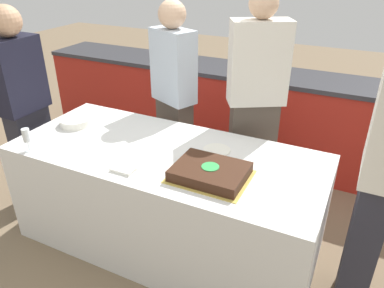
{
  "coord_description": "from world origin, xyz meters",
  "views": [
    {
      "loc": [
        1.12,
        -1.88,
        1.97
      ],
      "look_at": [
        0.2,
        0.0,
        0.87
      ],
      "focal_mm": 35.0,
      "sensor_mm": 36.0,
      "label": 1
    }
  ],
  "objects_px": {
    "plate_stack": "(75,122)",
    "wine_glass": "(26,136)",
    "person_seated_left": "(25,107)",
    "person_cutting_cake": "(255,108)",
    "person_seated_right": "(378,185)",
    "cake": "(210,172)",
    "person_standing_back": "(174,99)"
  },
  "relations": [
    {
      "from": "wine_glass",
      "to": "person_cutting_cake",
      "type": "xyz_separation_m",
      "value": [
        1.21,
        1.07,
        0.03
      ]
    },
    {
      "from": "cake",
      "to": "person_seated_right",
      "type": "height_order",
      "value": "person_seated_right"
    },
    {
      "from": "plate_stack",
      "to": "person_seated_left",
      "type": "relative_size",
      "value": 0.14
    },
    {
      "from": "person_seated_left",
      "to": "plate_stack",
      "type": "bearing_deg",
      "value": -82.06
    },
    {
      "from": "wine_glass",
      "to": "person_seated_right",
      "type": "distance_m",
      "value": 2.13
    },
    {
      "from": "person_cutting_cake",
      "to": "person_seated_left",
      "type": "height_order",
      "value": "person_cutting_cake"
    },
    {
      "from": "wine_glass",
      "to": "person_cutting_cake",
      "type": "relative_size",
      "value": 0.09
    },
    {
      "from": "person_seated_right",
      "to": "person_seated_left",
      "type": "bearing_deg",
      "value": -90.0
    },
    {
      "from": "person_seated_right",
      "to": "cake",
      "type": "bearing_deg",
      "value": -79.81
    },
    {
      "from": "person_seated_right",
      "to": "wine_glass",
      "type": "bearing_deg",
      "value": -79.43
    },
    {
      "from": "plate_stack",
      "to": "person_standing_back",
      "type": "relative_size",
      "value": 0.14
    },
    {
      "from": "plate_stack",
      "to": "person_cutting_cake",
      "type": "height_order",
      "value": "person_cutting_cake"
    },
    {
      "from": "plate_stack",
      "to": "person_seated_right",
      "type": "distance_m",
      "value": 2.1
    },
    {
      "from": "person_standing_back",
      "to": "person_seated_left",
      "type": "bearing_deg",
      "value": 58.73
    },
    {
      "from": "cake",
      "to": "person_standing_back",
      "type": "height_order",
      "value": "person_standing_back"
    },
    {
      "from": "cake",
      "to": "person_standing_back",
      "type": "distance_m",
      "value": 1.09
    },
    {
      "from": "person_cutting_cake",
      "to": "person_seated_left",
      "type": "xyz_separation_m",
      "value": [
        -1.66,
        -0.68,
        -0.05
      ]
    },
    {
      "from": "person_cutting_cake",
      "to": "person_seated_right",
      "type": "xyz_separation_m",
      "value": [
        0.88,
        -0.68,
        -0.02
      ]
    },
    {
      "from": "person_cutting_cake",
      "to": "wine_glass",
      "type": "bearing_deg",
      "value": 11.15
    },
    {
      "from": "person_standing_back",
      "to": "wine_glass",
      "type": "bearing_deg",
      "value": 87.92
    },
    {
      "from": "person_cutting_cake",
      "to": "person_seated_left",
      "type": "distance_m",
      "value": 1.8
    },
    {
      "from": "cake",
      "to": "person_seated_left",
      "type": "relative_size",
      "value": 0.28
    },
    {
      "from": "wine_glass",
      "to": "person_seated_right",
      "type": "xyz_separation_m",
      "value": [
        2.09,
        0.39,
        0.0
      ]
    },
    {
      "from": "wine_glass",
      "to": "person_standing_back",
      "type": "xyz_separation_m",
      "value": [
        0.52,
        1.07,
        -0.02
      ]
    },
    {
      "from": "cake",
      "to": "plate_stack",
      "type": "xyz_separation_m",
      "value": [
        -1.22,
        0.22,
        -0.01
      ]
    },
    {
      "from": "plate_stack",
      "to": "wine_glass",
      "type": "xyz_separation_m",
      "value": [
        0.0,
        -0.45,
        0.08
      ]
    },
    {
      "from": "plate_stack",
      "to": "wine_glass",
      "type": "height_order",
      "value": "wine_glass"
    },
    {
      "from": "cake",
      "to": "person_seated_left",
      "type": "xyz_separation_m",
      "value": [
        -1.66,
        0.16,
        0.05
      ]
    },
    {
      "from": "person_seated_left",
      "to": "wine_glass",
      "type": "bearing_deg",
      "value": -130.84
    },
    {
      "from": "person_standing_back",
      "to": "plate_stack",
      "type": "bearing_deg",
      "value": 73.44
    },
    {
      "from": "person_seated_right",
      "to": "plate_stack",
      "type": "bearing_deg",
      "value": -91.71
    },
    {
      "from": "cake",
      "to": "wine_glass",
      "type": "relative_size",
      "value": 2.88
    }
  ]
}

